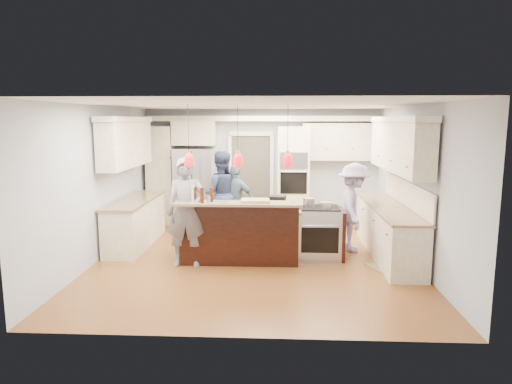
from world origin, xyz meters
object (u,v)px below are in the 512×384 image
(person_bar_end, at_px, (187,213))
(refrigerator, at_px, (195,187))
(island_range, at_px, (320,232))
(kitchen_island, at_px, (241,231))
(person_far_left, at_px, (221,194))

(person_bar_end, bearing_deg, refrigerator, 95.38)
(refrigerator, bearing_deg, island_range, -42.59)
(refrigerator, bearing_deg, person_bar_end, -82.15)
(kitchen_island, distance_m, island_range, 1.41)
(refrigerator, relative_size, island_range, 1.96)
(refrigerator, height_order, person_far_left, person_far_left)
(person_bar_end, bearing_deg, person_far_left, 78.86)
(kitchen_island, distance_m, person_bar_end, 1.11)
(kitchen_island, bearing_deg, person_bar_end, -149.23)
(refrigerator, xyz_separation_m, person_bar_end, (0.43, -3.09, 0.02))
(refrigerator, height_order, person_bar_end, person_bar_end)
(kitchen_island, bearing_deg, person_far_left, 110.29)
(refrigerator, bearing_deg, person_far_left, -54.61)
(person_bar_end, height_order, person_far_left, person_bar_end)
(refrigerator, distance_m, person_far_left, 1.28)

